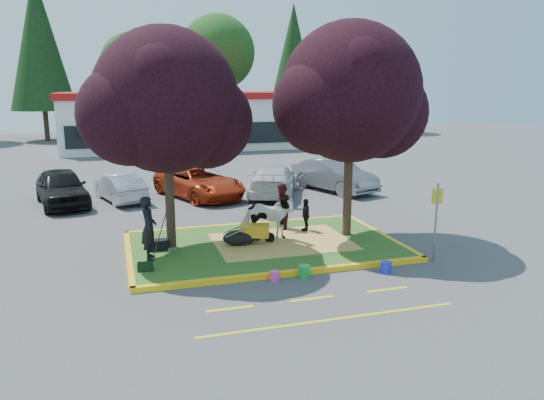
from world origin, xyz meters
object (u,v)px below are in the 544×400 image
object	(u,v)px
cow	(267,218)
sign_post	(436,215)
wheelbarrow	(255,231)
car_black	(62,187)
car_silver	(120,187)
handler	(149,228)
calf	(240,238)
bucket_blue	(386,267)
bucket_pink	(275,276)
bucket_green	(304,271)

from	to	relation	value
cow	sign_post	distance (m)	5.13
wheelbarrow	sign_post	world-z (taller)	sign_post
car_black	cow	bearing A→B (deg)	-61.47
cow	car_black	size ratio (longest dim) A/B	0.38
cow	wheelbarrow	bearing A→B (deg)	147.76
car_black	car_silver	world-z (taller)	car_black
handler	wheelbarrow	distance (m)	3.31
calf	sign_post	bearing A→B (deg)	-40.74
cow	handler	bearing A→B (deg)	127.16
handler	bucket_blue	world-z (taller)	handler
cow	sign_post	size ratio (longest dim) A/B	0.74
cow	car_silver	world-z (taller)	cow
handler	bucket_blue	xyz separation A→B (m)	(6.06, -2.61, -0.90)
bucket_pink	bucket_blue	xyz separation A→B (m)	(3.06, -0.30, 0.03)
cow	sign_post	world-z (taller)	sign_post
bucket_blue	bucket_pink	bearing A→B (deg)	174.32
cow	bucket_pink	distance (m)	3.33
calf	car_silver	xyz separation A→B (m)	(-3.41, 8.35, 0.23)
bucket_blue	wheelbarrow	bearing A→B (deg)	132.10
bucket_blue	car_black	size ratio (longest dim) A/B	0.07
wheelbarrow	car_silver	bearing A→B (deg)	134.94
bucket_blue	car_silver	size ratio (longest dim) A/B	0.09
bucket_green	car_silver	world-z (taller)	car_silver
cow	handler	distance (m)	3.83
sign_post	car_silver	size ratio (longest dim) A/B	0.62
bucket_blue	car_black	xyz separation A→B (m)	(-9.06, 11.35, 0.61)
calf	wheelbarrow	world-z (taller)	wheelbarrow
cow	calf	distance (m)	1.12
sign_post	car_black	size ratio (longest dim) A/B	0.51
wheelbarrow	bucket_blue	distance (m)	4.25
bucket_green	car_black	xyz separation A→B (m)	(-6.82, 11.04, 0.60)
wheelbarrow	cow	bearing A→B (deg)	53.82
wheelbarrow	bucket_pink	size ratio (longest dim) A/B	6.16
cow	bucket_pink	xyz separation A→B (m)	(-0.72, -3.17, -0.74)
handler	bucket_green	xyz separation A→B (m)	(3.82, -2.30, -0.89)
cow	bucket_green	bearing A→B (deg)	-154.19
car_black	calf	bearing A→B (deg)	-66.84
cow	handler	world-z (taller)	handler
sign_post	bucket_green	world-z (taller)	sign_post
cow	calf	bearing A→B (deg)	132.21
calf	sign_post	size ratio (longest dim) A/B	0.47
car_black	car_silver	bearing A→B (deg)	-8.00
sign_post	wheelbarrow	bearing A→B (deg)	154.81
cow	bucket_green	world-z (taller)	cow
bucket_blue	bucket_green	bearing A→B (deg)	172.26
car_silver	cow	bearing A→B (deg)	101.48
car_silver	sign_post	bearing A→B (deg)	110.23
calf	car_black	bearing A→B (deg)	112.98
sign_post	bucket_green	size ratio (longest dim) A/B	6.89
cow	calf	xyz separation A→B (m)	(-0.96, -0.32, -0.49)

